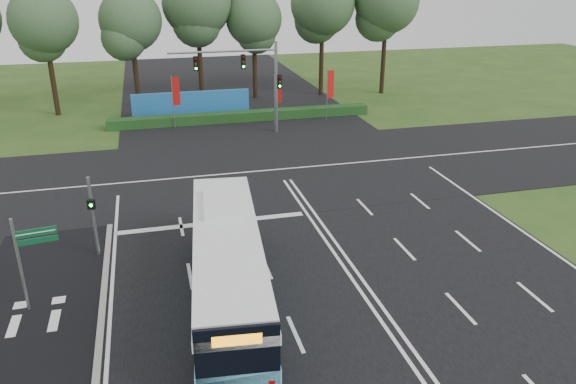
% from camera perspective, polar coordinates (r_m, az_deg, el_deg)
% --- Properties ---
extents(ground, '(120.00, 120.00, 0.00)m').
position_cam_1_polar(ground, '(25.66, 5.02, -6.73)').
color(ground, '#284D19').
rests_on(ground, ground).
extents(road_main, '(20.00, 120.00, 0.04)m').
position_cam_1_polar(road_main, '(25.65, 5.02, -6.69)').
color(road_main, black).
rests_on(road_main, ground).
extents(road_cross, '(120.00, 14.00, 0.05)m').
position_cam_1_polar(road_cross, '(36.17, -1.17, 2.26)').
color(road_cross, black).
rests_on(road_cross, ground).
extents(bike_path, '(5.00, 18.00, 0.06)m').
position_cam_1_polar(bike_path, '(22.45, -24.75, -13.53)').
color(bike_path, black).
rests_on(bike_path, ground).
extents(kerb_strip, '(0.25, 18.00, 0.12)m').
position_cam_1_polar(kerb_strip, '(22.05, -18.50, -13.11)').
color(kerb_strip, gray).
rests_on(kerb_strip, ground).
extents(city_bus, '(3.67, 12.10, 3.42)m').
position_cam_1_polar(city_bus, '(21.55, -6.13, -7.59)').
color(city_bus, '#6BD3F8').
rests_on(city_bus, ground).
extents(pedestrian_signal, '(0.35, 0.43, 3.83)m').
position_cam_1_polar(pedestrian_signal, '(26.27, -19.20, -2.15)').
color(pedestrian_signal, gray).
rests_on(pedestrian_signal, ground).
extents(street_sign, '(1.51, 0.29, 3.89)m').
position_cam_1_polar(street_sign, '(23.02, -24.94, -5.58)').
color(street_sign, gray).
rests_on(street_sign, ground).
extents(banner_flag_left, '(0.61, 0.20, 4.22)m').
position_cam_1_polar(banner_flag_left, '(45.85, -11.38, 9.71)').
color(banner_flag_left, gray).
rests_on(banner_flag_left, ground).
extents(banner_flag_mid, '(0.57, 0.29, 4.14)m').
position_cam_1_polar(banner_flag_mid, '(46.04, -1.10, 10.13)').
color(banner_flag_mid, gray).
rests_on(banner_flag_mid, ground).
extents(banner_flag_right, '(0.63, 0.13, 4.28)m').
position_cam_1_polar(banner_flag_right, '(47.53, 4.26, 10.57)').
color(banner_flag_right, gray).
rests_on(banner_flag_right, ground).
extents(traffic_light_gantry, '(8.41, 0.28, 7.00)m').
position_cam_1_polar(traffic_light_gantry, '(43.05, -3.59, 11.88)').
color(traffic_light_gantry, gray).
rests_on(traffic_light_gantry, ground).
extents(hedge, '(22.00, 1.20, 0.80)m').
position_cam_1_polar(hedge, '(47.78, -4.64, 7.66)').
color(hedge, '#183D16').
rests_on(hedge, ground).
extents(blue_hoarding, '(10.00, 0.30, 2.20)m').
position_cam_1_polar(blue_hoarding, '(49.55, -9.79, 8.78)').
color(blue_hoarding, '#2169B4').
rests_on(blue_hoarding, ground).
extents(eucalyptus_row, '(43.48, 8.27, 12.15)m').
position_cam_1_polar(eucalyptus_row, '(53.83, -8.09, 17.81)').
color(eucalyptus_row, black).
rests_on(eucalyptus_row, ground).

